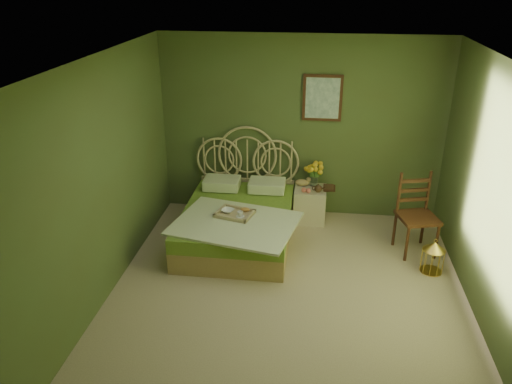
# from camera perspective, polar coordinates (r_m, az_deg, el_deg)

# --- Properties ---
(floor) EXTENTS (4.50, 4.50, 0.00)m
(floor) POSITION_cam_1_polar(r_m,az_deg,el_deg) (5.71, 3.55, -12.10)
(floor) COLOR #C3AD8D
(floor) RESTS_ON ground
(ceiling) EXTENTS (4.50, 4.50, 0.00)m
(ceiling) POSITION_cam_1_polar(r_m,az_deg,el_deg) (4.67, 4.39, 14.59)
(ceiling) COLOR silver
(ceiling) RESTS_ON wall_back
(wall_back) EXTENTS (4.00, 0.00, 4.00)m
(wall_back) POSITION_cam_1_polar(r_m,az_deg,el_deg) (7.16, 5.12, 7.27)
(wall_back) COLOR #4F6636
(wall_back) RESTS_ON floor
(wall_left) EXTENTS (0.00, 4.50, 4.50)m
(wall_left) POSITION_cam_1_polar(r_m,az_deg,el_deg) (5.52, -17.27, 0.99)
(wall_left) COLOR #4F6636
(wall_left) RESTS_ON floor
(wall_right) EXTENTS (0.00, 4.50, 4.50)m
(wall_right) POSITION_cam_1_polar(r_m,az_deg,el_deg) (5.34, 25.87, -1.24)
(wall_right) COLOR #4F6636
(wall_right) RESTS_ON floor
(wall_art) EXTENTS (0.54, 0.04, 0.64)m
(wall_art) POSITION_cam_1_polar(r_m,az_deg,el_deg) (7.01, 7.60, 10.60)
(wall_art) COLOR #3C2210
(wall_art) RESTS_ON wall_back
(bed) EXTENTS (1.67, 2.11, 1.30)m
(bed) POSITION_cam_1_polar(r_m,az_deg,el_deg) (6.72, -2.07, -3.14)
(bed) COLOR tan
(bed) RESTS_ON floor
(nightstand) EXTENTS (0.46, 0.46, 0.93)m
(nightstand) POSITION_cam_1_polar(r_m,az_deg,el_deg) (7.24, 6.24, -0.68)
(nightstand) COLOR beige
(nightstand) RESTS_ON floor
(chair) EXTENTS (0.56, 0.56, 1.04)m
(chair) POSITION_cam_1_polar(r_m,az_deg,el_deg) (6.68, 17.97, -1.84)
(chair) COLOR #3C2210
(chair) RESTS_ON floor
(birdcage) EXTENTS (0.27, 0.27, 0.40)m
(birdcage) POSITION_cam_1_polar(r_m,az_deg,el_deg) (6.42, 19.56, -7.04)
(birdcage) COLOR gold
(birdcage) RESTS_ON floor
(book_lower) EXTENTS (0.17, 0.23, 0.02)m
(book_lower) POSITION_cam_1_polar(r_m,az_deg,el_deg) (7.18, 7.69, 0.45)
(book_lower) COLOR #381E0F
(book_lower) RESTS_ON nightstand
(book_upper) EXTENTS (0.15, 0.21, 0.02)m
(book_upper) POSITION_cam_1_polar(r_m,az_deg,el_deg) (7.17, 7.70, 0.59)
(book_upper) COLOR #472819
(book_upper) RESTS_ON nightstand
(cereal_bowl) EXTENTS (0.19, 0.19, 0.04)m
(cereal_bowl) POSITION_cam_1_polar(r_m,az_deg,el_deg) (6.43, -3.25, -2.15)
(cereal_bowl) COLOR white
(cereal_bowl) RESTS_ON bed
(coffee_cup) EXTENTS (0.08, 0.08, 0.07)m
(coffee_cup) POSITION_cam_1_polar(r_m,az_deg,el_deg) (6.29, -1.82, -2.55)
(coffee_cup) COLOR white
(coffee_cup) RESTS_ON bed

